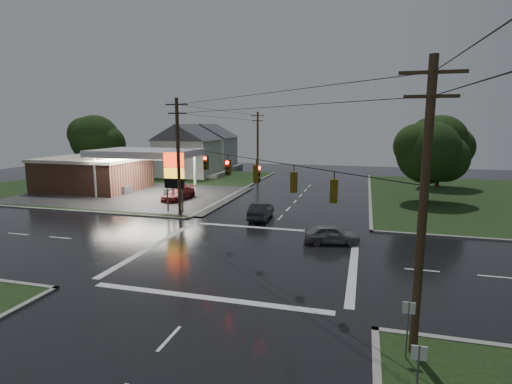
% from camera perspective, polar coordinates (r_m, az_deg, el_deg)
% --- Properties ---
extents(ground, '(120.00, 120.00, 0.00)m').
position_cam_1_polar(ground, '(27.12, -1.37, -8.91)').
color(ground, black).
rests_on(ground, ground).
extents(grass_nw, '(36.00, 36.00, 0.08)m').
position_cam_1_polar(grass_nw, '(61.25, -17.90, 1.19)').
color(grass_nw, black).
rests_on(grass_nw, ground).
extents(gas_station, '(26.20, 18.00, 5.60)m').
position_cam_1_polar(gas_station, '(55.63, -21.30, 2.77)').
color(gas_station, '#2D2D2D').
rests_on(gas_station, ground).
extents(pylon_sign, '(2.00, 0.35, 6.00)m').
position_cam_1_polar(pylon_sign, '(39.68, -11.62, 2.81)').
color(pylon_sign, '#59595E').
rests_on(pylon_sign, ground).
extents(utility_pole_nw, '(2.20, 0.32, 11.00)m').
position_cam_1_polar(utility_pole_nw, '(38.18, -11.05, 5.14)').
color(utility_pole_nw, '#382619').
rests_on(utility_pole_nw, ground).
extents(utility_pole_se, '(2.20, 0.32, 11.00)m').
position_cam_1_polar(utility_pole_se, '(15.52, 22.77, -2.02)').
color(utility_pole_se, '#382619').
rests_on(utility_pole_se, ground).
extents(utility_pole_n, '(2.20, 0.32, 10.50)m').
position_cam_1_polar(utility_pole_n, '(64.92, 0.24, 6.94)').
color(utility_pole_n, '#382619').
rests_on(utility_pole_n, ground).
extents(traffic_signals, '(26.87, 26.87, 1.47)m').
position_cam_1_polar(traffic_signals, '(25.76, -1.40, 4.86)').
color(traffic_signals, black).
rests_on(traffic_signals, ground).
extents(house_near, '(11.05, 8.48, 8.60)m').
position_cam_1_polar(house_near, '(67.04, -9.76, 5.98)').
color(house_near, silver).
rests_on(house_near, ground).
extents(house_far, '(11.05, 8.48, 8.60)m').
position_cam_1_polar(house_far, '(78.43, -6.70, 6.58)').
color(house_far, silver).
rests_on(house_far, ground).
extents(tree_nw_behind, '(8.93, 7.60, 10.00)m').
position_cam_1_polar(tree_nw_behind, '(68.47, -21.88, 6.99)').
color(tree_nw_behind, black).
rests_on(tree_nw_behind, ground).
extents(tree_ne_near, '(7.99, 6.80, 8.98)m').
position_cam_1_polar(tree_ne_near, '(47.17, 23.62, 5.16)').
color(tree_ne_near, black).
rests_on(tree_ne_near, ground).
extents(tree_ne_far, '(8.46, 7.20, 9.80)m').
position_cam_1_polar(tree_ne_far, '(59.44, 24.94, 6.46)').
color(tree_ne_far, black).
rests_on(tree_ne_far, ground).
extents(car_north, '(1.74, 4.62, 1.50)m').
position_cam_1_polar(car_north, '(36.69, 0.74, -2.71)').
color(car_north, black).
rests_on(car_north, ground).
extents(car_crossing, '(4.32, 2.39, 1.39)m').
position_cam_1_polar(car_crossing, '(29.86, 10.74, -5.92)').
color(car_crossing, slate).
rests_on(car_crossing, ground).
extents(car_pump, '(2.55, 5.31, 1.49)m').
position_cam_1_polar(car_pump, '(46.39, -11.01, -0.26)').
color(car_pump, maroon).
rests_on(car_pump, ground).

